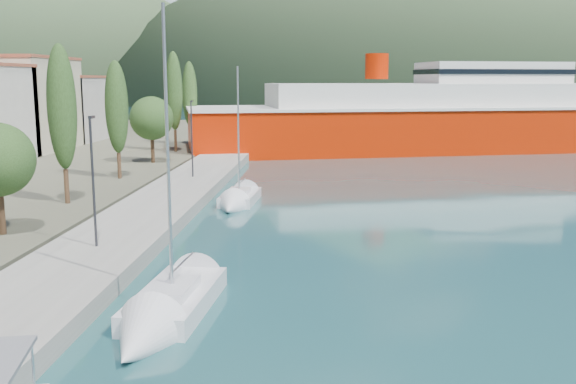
{
  "coord_description": "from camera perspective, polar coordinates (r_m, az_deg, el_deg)",
  "views": [
    {
      "loc": [
        1.72,
        -14.33,
        8.49
      ],
      "look_at": [
        0.0,
        14.0,
        3.5
      ],
      "focal_mm": 40.0,
      "sensor_mm": 36.0,
      "label": 1
    }
  ],
  "objects": [
    {
      "name": "ground",
      "position": [
        134.61,
        2.75,
        6.34
      ],
      "size": [
        1400.0,
        1400.0,
        0.0
      ],
      "primitive_type": "plane",
      "color": "#204F53"
    },
    {
      "name": "quay",
      "position": [
        42.51,
        -11.2,
        -1.19
      ],
      "size": [
        5.0,
        88.0,
        0.8
      ],
      "primitive_type": "cube",
      "color": "gray",
      "rests_on": "ground"
    },
    {
      "name": "hills_far",
      "position": [
        651.35,
        16.2,
        15.66
      ],
      "size": [
        1480.0,
        900.0,
        180.0
      ],
      "color": "gray",
      "rests_on": "ground"
    },
    {
      "name": "hills_near",
      "position": [
        400.72,
        18.02,
        15.33
      ],
      "size": [
        1010.0,
        520.0,
        115.0
      ],
      "color": "#3E5535",
      "rests_on": "ground"
    },
    {
      "name": "tree_row",
      "position": [
        49.68,
        -16.03,
        6.51
      ],
      "size": [
        4.1,
        63.11,
        10.79
      ],
      "color": "#47301E",
      "rests_on": "land_strip"
    },
    {
      "name": "lamp_posts",
      "position": [
        30.76,
        -16.96,
        1.3
      ],
      "size": [
        0.15,
        44.36,
        6.06
      ],
      "color": "#2D2D33",
      "rests_on": "quay"
    },
    {
      "name": "sailboat_near",
      "position": [
        22.89,
        -11.48,
        -11.14
      ],
      "size": [
        3.09,
        8.54,
        12.04
      ],
      "color": "silver",
      "rests_on": "ground"
    },
    {
      "name": "sailboat_mid",
      "position": [
        43.44,
        -4.69,
        -0.94
      ],
      "size": [
        2.58,
        7.07,
        10.24
      ],
      "color": "silver",
      "rests_on": "ground"
    },
    {
      "name": "ferry",
      "position": [
        80.34,
        13.69,
        6.26
      ],
      "size": [
        62.21,
        27.1,
        12.09
      ],
      "color": "#BB1D01",
      "rests_on": "ground"
    }
  ]
}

